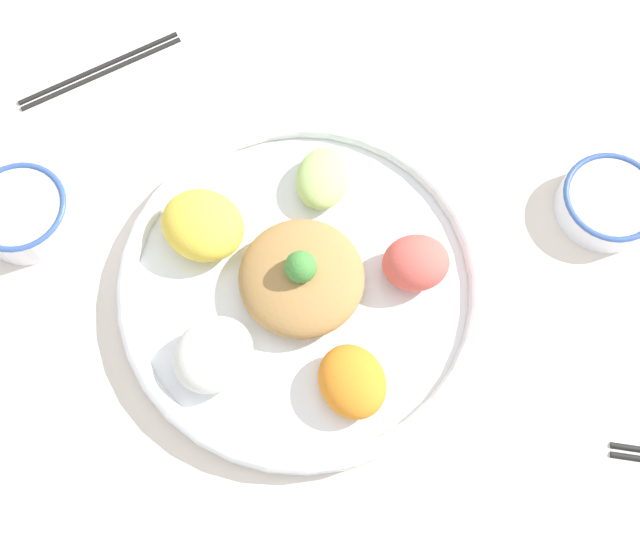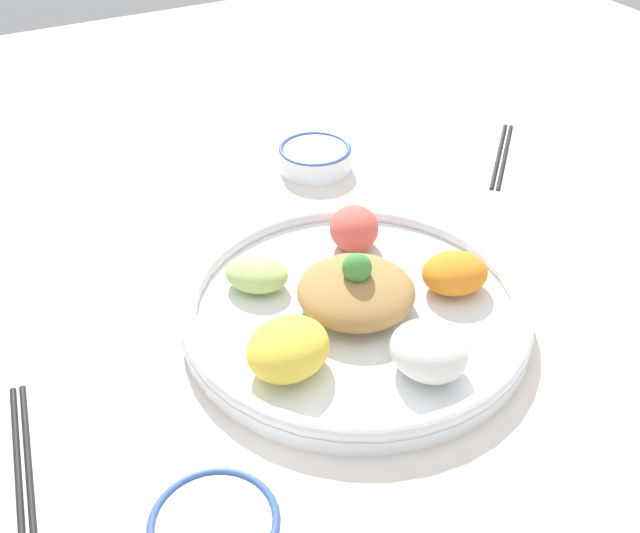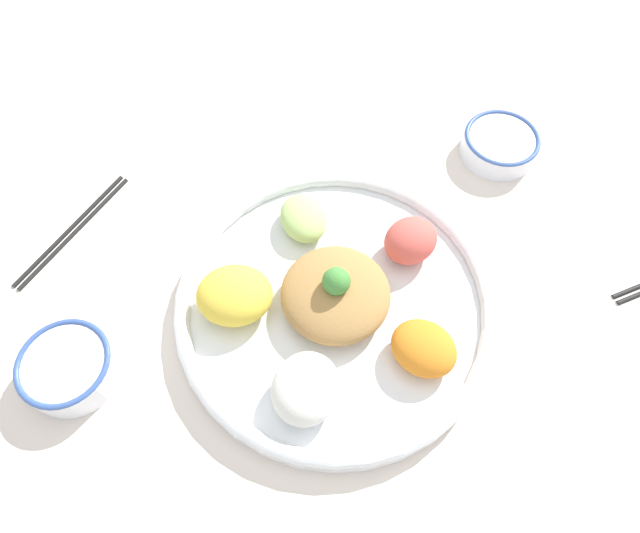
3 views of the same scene
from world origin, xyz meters
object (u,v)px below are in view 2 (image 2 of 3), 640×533
(chopsticks_pair_near, at_px, (502,154))
(chopsticks_pair_far, at_px, (22,464))
(sauce_bowl_red, at_px, (315,157))
(salad_platter, at_px, (356,306))

(chopsticks_pair_near, relative_size, chopsticks_pair_far, 0.80)
(chopsticks_pair_far, bearing_deg, sauce_bowl_red, 133.85)
(salad_platter, distance_m, chopsticks_pair_near, 0.49)
(salad_platter, bearing_deg, chopsticks_pair_near, 120.73)
(chopsticks_pair_near, distance_m, chopsticks_pair_far, 0.87)
(chopsticks_pair_near, xyz_separation_m, chopsticks_pair_far, (0.29, -0.82, 0.00))
(chopsticks_pair_near, height_order, chopsticks_pair_far, same)
(sauce_bowl_red, distance_m, chopsticks_pair_near, 0.31)
(salad_platter, xyz_separation_m, chopsticks_pair_far, (0.04, -0.40, -0.02))
(sauce_bowl_red, relative_size, chopsticks_pair_far, 0.52)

